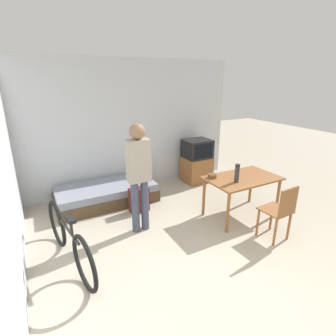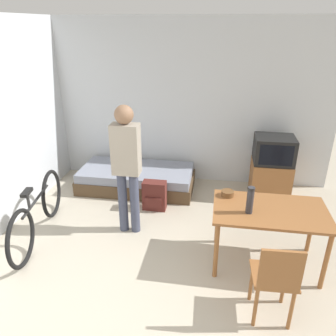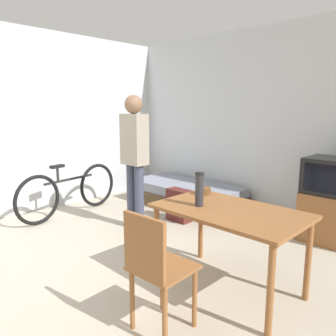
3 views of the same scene
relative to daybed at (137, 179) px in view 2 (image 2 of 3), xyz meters
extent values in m
cube|color=silver|center=(0.61, 0.56, 1.17)|extent=(5.10, 0.06, 2.70)
cube|color=#4C3823|center=(0.00, 0.00, -0.07)|extent=(1.89, 0.90, 0.22)
cube|color=gray|center=(0.00, 0.00, 0.11)|extent=(1.84, 0.88, 0.14)
cube|color=brown|center=(2.18, 0.12, 0.11)|extent=(0.60, 0.53, 0.58)
cube|color=black|center=(2.18, 0.12, 0.61)|extent=(0.60, 0.50, 0.41)
cube|color=black|center=(2.18, -0.13, 0.61)|extent=(0.49, 0.01, 0.32)
cube|color=brown|center=(1.93, -1.62, 0.53)|extent=(1.23, 0.75, 0.03)
cylinder|color=brown|center=(1.37, -1.93, 0.17)|extent=(0.05, 0.05, 0.69)
cylinder|color=brown|center=(2.48, -1.93, 0.17)|extent=(0.05, 0.05, 0.69)
cylinder|color=brown|center=(1.37, -1.30, 0.17)|extent=(0.05, 0.05, 0.69)
cylinder|color=brown|center=(2.48, -1.30, 0.17)|extent=(0.05, 0.05, 0.69)
cube|color=brown|center=(1.90, -2.36, 0.29)|extent=(0.41, 0.41, 0.02)
cube|color=brown|center=(1.91, -2.55, 0.50)|extent=(0.36, 0.05, 0.41)
cylinder|color=brown|center=(2.05, -2.20, 0.05)|extent=(0.04, 0.04, 0.45)
cylinder|color=brown|center=(1.73, -2.21, 0.05)|extent=(0.04, 0.04, 0.45)
cylinder|color=brown|center=(2.06, -2.51, 0.05)|extent=(0.04, 0.04, 0.45)
cylinder|color=brown|center=(1.75, -2.53, 0.05)|extent=(0.04, 0.04, 0.45)
torus|color=black|center=(-0.99, -1.01, 0.16)|extent=(0.16, 0.68, 0.68)
torus|color=black|center=(-0.82, -2.06, 0.16)|extent=(0.16, 0.68, 0.68)
cylinder|color=black|center=(-0.91, -1.54, 0.35)|extent=(0.17, 0.83, 0.04)
cylinder|color=black|center=(-0.88, -1.73, 0.45)|extent=(0.04, 0.04, 0.20)
cube|color=black|center=(-0.88, -1.73, 0.57)|extent=(0.11, 0.21, 0.04)
cylinder|color=#3D4256|center=(0.13, -1.22, 0.25)|extent=(0.12, 0.12, 0.85)
cylinder|color=#3D4256|center=(0.29, -1.22, 0.25)|extent=(0.12, 0.12, 0.85)
cube|color=#9E9384|center=(0.21, -1.22, 0.99)|extent=(0.34, 0.20, 0.64)
sphere|color=#846047|center=(0.21, -1.22, 1.42)|extent=(0.23, 0.23, 0.23)
cylinder|color=#2D2D33|center=(1.69, -1.72, 0.70)|extent=(0.07, 0.07, 0.30)
cylinder|color=black|center=(1.69, -1.72, 0.83)|extent=(0.08, 0.08, 0.03)
cylinder|color=brown|center=(1.46, -1.38, 0.58)|extent=(0.15, 0.15, 0.07)
cube|color=#56231E|center=(0.43, -0.62, 0.05)|extent=(0.35, 0.18, 0.45)
cube|color=#56231E|center=(0.43, -0.72, -0.02)|extent=(0.24, 0.03, 0.16)
camera|label=1|loc=(-1.14, -4.65, 2.15)|focal=28.00mm
camera|label=2|loc=(1.32, -4.82, 2.39)|focal=35.00mm
camera|label=3|loc=(3.41, -3.85, 1.38)|focal=35.00mm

